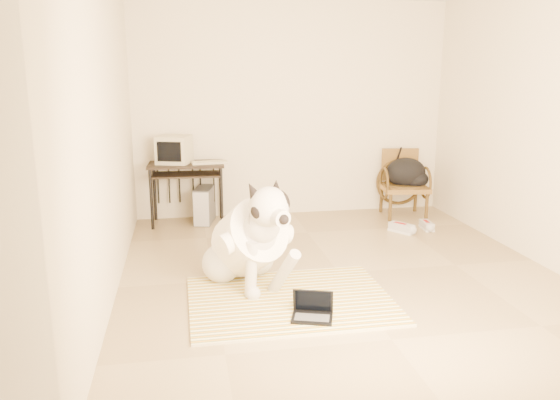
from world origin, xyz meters
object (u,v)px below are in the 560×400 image
object	(u,v)px
rattan_chair	(403,183)
pc_tower	(204,205)
crt_monitor	(174,150)
dog	(250,241)
backpack	(408,174)
computer_desk	(186,172)
laptop	(312,311)

from	to	relation	value
rattan_chair	pc_tower	bearing A→B (deg)	177.49
rattan_chair	crt_monitor	bearing A→B (deg)	177.52
dog	pc_tower	size ratio (longest dim) A/B	2.57
crt_monitor	backpack	xyz separation A→B (m)	(2.91, -0.19, -0.35)
pc_tower	rattan_chair	bearing A→B (deg)	-2.51
dog	backpack	bearing A→B (deg)	40.84
computer_desk	rattan_chair	world-z (taller)	rattan_chair
computer_desk	crt_monitor	world-z (taller)	crt_monitor
dog	rattan_chair	world-z (taller)	dog
crt_monitor	pc_tower	bearing A→B (deg)	-2.26
crt_monitor	rattan_chair	world-z (taller)	crt_monitor
dog	laptop	bearing A→B (deg)	-62.79
pc_tower	backpack	distance (m)	2.60
rattan_chair	backpack	bearing A→B (deg)	-69.82
computer_desk	backpack	xyz separation A→B (m)	(2.78, -0.15, -0.08)
laptop	rattan_chair	xyz separation A→B (m)	(1.87, 2.78, 0.35)
computer_desk	rattan_chair	size ratio (longest dim) A/B	1.09
pc_tower	rattan_chair	size ratio (longest dim) A/B	0.59
pc_tower	backpack	bearing A→B (deg)	-3.98
rattan_chair	laptop	bearing A→B (deg)	-123.87
dog	backpack	size ratio (longest dim) A/B	2.47
laptop	computer_desk	distance (m)	3.05
backpack	pc_tower	bearing A→B (deg)	176.02
pc_tower	rattan_chair	world-z (taller)	rattan_chair
crt_monitor	pc_tower	world-z (taller)	crt_monitor
dog	pc_tower	distance (m)	2.17
laptop	pc_tower	size ratio (longest dim) A/B	0.71
dog	computer_desk	bearing A→B (deg)	103.32
laptop	rattan_chair	size ratio (longest dim) A/B	0.42
computer_desk	crt_monitor	size ratio (longest dim) A/B	2.00
dog	backpack	xyz separation A→B (m)	(2.27, 1.97, 0.15)
dog	computer_desk	distance (m)	2.19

